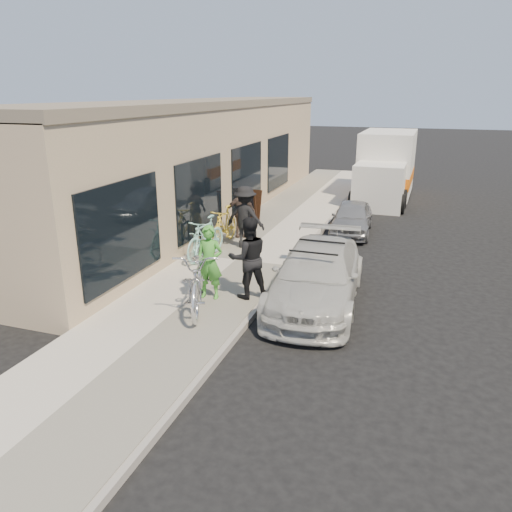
% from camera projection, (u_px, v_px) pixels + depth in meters
% --- Properties ---
extents(ground, '(120.00, 120.00, 0.00)m').
position_uv_depth(ground, '(274.00, 320.00, 10.35)').
color(ground, black).
rests_on(ground, ground).
extents(sidewalk, '(3.00, 34.00, 0.15)m').
position_uv_depth(sidewalk, '(236.00, 262.00, 13.63)').
color(sidewalk, '#BBB4A8').
rests_on(sidewalk, ground).
extents(curb, '(0.12, 34.00, 0.13)m').
position_uv_depth(curb, '(291.00, 269.00, 13.16)').
color(curb, gray).
rests_on(curb, ground).
extents(storefront, '(3.60, 20.00, 4.22)m').
position_uv_depth(storefront, '(202.00, 159.00, 18.47)').
color(storefront, tan).
rests_on(storefront, ground).
extents(bike_rack, '(0.10, 0.55, 0.78)m').
position_uv_depth(bike_rack, '(205.00, 234.00, 14.26)').
color(bike_rack, black).
rests_on(bike_rack, sidewalk).
extents(sandwich_board, '(0.71, 0.72, 1.08)m').
position_uv_depth(sandwich_board, '(250.00, 206.00, 17.40)').
color(sandwich_board, black).
rests_on(sandwich_board, sidewalk).
extents(sedan_white, '(2.15, 4.63, 1.35)m').
position_uv_depth(sedan_white, '(317.00, 276.00, 10.98)').
color(sedan_white, beige).
rests_on(sedan_white, ground).
extents(sedan_silver, '(1.45, 3.20, 1.07)m').
position_uv_depth(sedan_silver, '(352.00, 218.00, 16.52)').
color(sedan_silver, gray).
rests_on(sedan_silver, ground).
extents(moving_truck, '(2.24, 5.83, 2.85)m').
position_uv_depth(moving_truck, '(385.00, 170.00, 21.74)').
color(moving_truck, white).
rests_on(moving_truck, ground).
extents(tandem_bike, '(1.73, 2.69, 1.33)m').
position_uv_depth(tandem_bike, '(199.00, 277.00, 10.47)').
color(tandem_bike, silver).
rests_on(tandem_bike, sidewalk).
extents(woman_rider, '(0.63, 0.45, 1.64)m').
position_uv_depth(woman_rider, '(209.00, 262.00, 10.87)').
color(woman_rider, green).
rests_on(woman_rider, sidewalk).
extents(man_standing, '(1.12, 1.07, 1.82)m').
position_uv_depth(man_standing, '(248.00, 258.00, 10.88)').
color(man_standing, black).
rests_on(man_standing, sidewalk).
extents(cruiser_bike_a, '(0.74, 1.95, 1.14)m').
position_uv_depth(cruiser_bike_a, '(206.00, 238.00, 13.57)').
color(cruiser_bike_a, '#8ED3C9').
rests_on(cruiser_bike_a, sidewalk).
extents(cruiser_bike_b, '(0.76, 1.60, 0.81)m').
position_uv_depth(cruiser_bike_b, '(204.00, 244.00, 13.65)').
color(cruiser_bike_b, '#8ED3C9').
rests_on(cruiser_bike_b, sidewalk).
extents(cruiser_bike_c, '(0.55, 1.87, 1.12)m').
position_uv_depth(cruiser_bike_c, '(224.00, 226.00, 14.83)').
color(cruiser_bike_c, gold).
rests_on(cruiser_bike_c, sidewalk).
extents(bystander_a, '(1.25, 0.82, 1.81)m').
position_uv_depth(bystander_a, '(245.00, 217.00, 14.42)').
color(bystander_a, black).
rests_on(bystander_a, sidewalk).
extents(bystander_b, '(0.99, 0.72, 1.57)m').
position_uv_depth(bystander_b, '(241.00, 212.00, 15.51)').
color(bystander_b, '#503E39').
rests_on(bystander_b, sidewalk).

